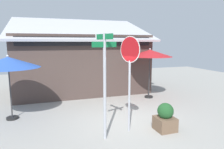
% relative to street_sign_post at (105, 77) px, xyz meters
% --- Properties ---
extents(ground_plane, '(28.00, 28.00, 0.10)m').
position_rel_street_sign_post_xyz_m(ground_plane, '(1.25, 1.15, -1.98)').
color(ground_plane, '#9E9B93').
extents(cafe_building, '(7.91, 4.80, 4.54)m').
position_rel_street_sign_post_xyz_m(cafe_building, '(0.48, 6.69, -0.17)').
color(cafe_building, '#473833').
rests_on(cafe_building, ground).
extents(street_sign_post, '(0.80, 0.86, 3.19)m').
position_rel_street_sign_post_xyz_m(street_sign_post, '(0.00, 0.00, 0.00)').
color(street_sign_post, '#A8AAB2').
rests_on(street_sign_post, ground).
extents(stop_sign, '(0.34, 0.77, 3.13)m').
position_rel_street_sign_post_xyz_m(stop_sign, '(0.91, 0.27, 0.28)').
color(stop_sign, '#A8AAB2').
rests_on(stop_sign, ground).
extents(patio_umbrella_royal_blue_left, '(2.31, 2.31, 2.48)m').
position_rel_street_sign_post_xyz_m(patio_umbrella_royal_blue_left, '(-2.94, 2.70, 0.25)').
color(patio_umbrella_royal_blue_left, black).
rests_on(patio_umbrella_royal_blue_left, ground).
extents(patio_umbrella_crimson_center, '(2.32, 2.32, 2.64)m').
position_rel_street_sign_post_xyz_m(patio_umbrella_crimson_center, '(3.60, 3.80, 0.43)').
color(patio_umbrella_crimson_center, black).
rests_on(patio_umbrella_crimson_center, ground).
extents(sidewalk_planter, '(0.63, 0.63, 0.95)m').
position_rel_street_sign_post_xyz_m(sidewalk_planter, '(2.09, -0.07, -1.50)').
color(sidewalk_planter, brown).
rests_on(sidewalk_planter, ground).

